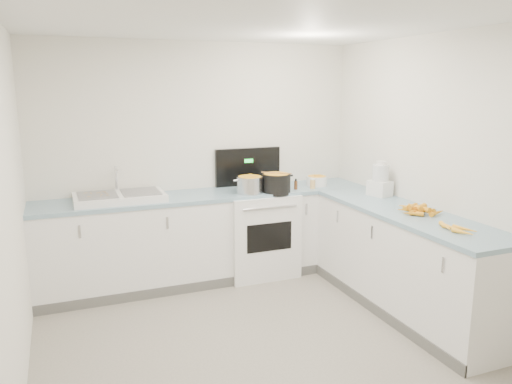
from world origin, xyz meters
name	(u,v)px	position (x,y,z in m)	size (l,w,h in m)	color
floor	(272,355)	(0.00, 0.00, 0.00)	(3.50, 4.00, 0.00)	gray
ceiling	(275,16)	(0.00, 0.00, 2.50)	(3.50, 4.00, 0.00)	silver
wall_back	(200,160)	(0.00, 2.00, 1.25)	(3.50, 2.50, 0.00)	silver
wall_front	(498,311)	(0.00, -2.00, 1.25)	(3.50, 2.50, 0.00)	silver
wall_left	(5,221)	(-1.75, 0.00, 1.25)	(4.00, 2.50, 0.00)	silver
wall_right	(462,181)	(1.75, 0.00, 1.25)	(4.00, 2.50, 0.00)	silver
counter_back	(209,236)	(0.00, 1.70, 0.47)	(3.50, 0.62, 0.94)	white
counter_right	(405,261)	(1.45, 0.30, 0.47)	(0.62, 2.20, 0.94)	white
stove	(257,231)	(0.55, 1.69, 0.47)	(0.76, 0.65, 1.36)	white
sink	(120,197)	(-0.90, 1.70, 0.98)	(0.86, 0.52, 0.31)	white
steel_pot	(250,186)	(0.41, 1.55, 1.02)	(0.27, 0.27, 0.20)	silver
black_pot	(276,184)	(0.69, 1.51, 1.03)	(0.30, 0.30, 0.21)	black
wooden_spoon	(276,173)	(0.69, 1.51, 1.14)	(0.01, 0.01, 0.33)	#AD7A47
mixing_bowl	(317,181)	(1.26, 1.66, 0.99)	(0.23, 0.23, 0.11)	white
extract_bottle	(296,185)	(0.94, 1.55, 0.99)	(0.04, 0.04, 0.09)	#593319
spice_jar	(313,184)	(1.14, 1.52, 0.99)	(0.06, 0.06, 0.10)	#E5B266
food_processor	(380,181)	(1.60, 0.95, 1.09)	(0.23, 0.25, 0.36)	white
carrot_pile	(418,209)	(1.49, 0.23, 0.98)	(0.39, 0.42, 0.09)	orange
peeled_carrots	(456,229)	(1.39, -0.35, 0.96)	(0.18, 0.36, 0.04)	#FFAB26
peelings	(98,194)	(-1.10, 1.74, 1.02)	(0.25, 0.25, 0.01)	tan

